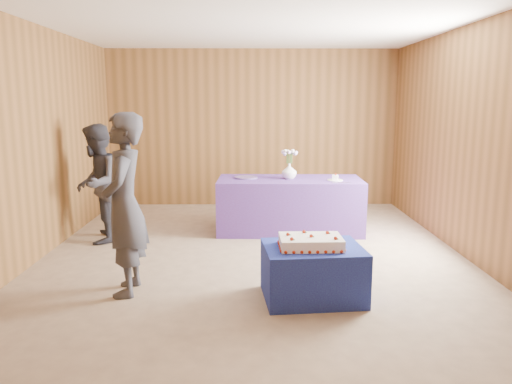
{
  "coord_description": "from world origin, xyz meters",
  "views": [
    {
      "loc": [
        -0.04,
        -5.74,
        1.83
      ],
      "look_at": [
        0.03,
        0.1,
        0.75
      ],
      "focal_mm": 35.0,
      "sensor_mm": 36.0,
      "label": 1
    }
  ],
  "objects_px": {
    "sheet_cake": "(311,242)",
    "vase": "(289,171)",
    "serving_table": "(290,205)",
    "guest_right": "(97,184)",
    "cake_table": "(313,272)",
    "guest_left": "(124,205)"
  },
  "relations": [
    {
      "from": "serving_table",
      "to": "sheet_cake",
      "type": "distance_m",
      "value": 2.49
    },
    {
      "from": "cake_table",
      "to": "guest_right",
      "type": "bearing_deg",
      "value": 137.38
    },
    {
      "from": "vase",
      "to": "guest_right",
      "type": "bearing_deg",
      "value": -168.5
    },
    {
      "from": "cake_table",
      "to": "guest_left",
      "type": "height_order",
      "value": "guest_left"
    },
    {
      "from": "guest_right",
      "to": "serving_table",
      "type": "bearing_deg",
      "value": 97.39
    },
    {
      "from": "serving_table",
      "to": "guest_right",
      "type": "bearing_deg",
      "value": -166.88
    },
    {
      "from": "serving_table",
      "to": "vase",
      "type": "distance_m",
      "value": 0.48
    },
    {
      "from": "sheet_cake",
      "to": "vase",
      "type": "xyz_separation_m",
      "value": [
        -0.01,
        2.48,
        0.31
      ]
    },
    {
      "from": "serving_table",
      "to": "guest_left",
      "type": "relative_size",
      "value": 1.16
    },
    {
      "from": "vase",
      "to": "guest_right",
      "type": "height_order",
      "value": "guest_right"
    },
    {
      "from": "cake_table",
      "to": "guest_left",
      "type": "distance_m",
      "value": 1.88
    },
    {
      "from": "sheet_cake",
      "to": "guest_right",
      "type": "distance_m",
      "value": 3.21
    },
    {
      "from": "sheet_cake",
      "to": "vase",
      "type": "bearing_deg",
      "value": 88.87
    },
    {
      "from": "cake_table",
      "to": "serving_table",
      "type": "height_order",
      "value": "serving_table"
    },
    {
      "from": "cake_table",
      "to": "guest_right",
      "type": "distance_m",
      "value": 3.25
    },
    {
      "from": "serving_table",
      "to": "guest_left",
      "type": "xyz_separation_m",
      "value": [
        -1.74,
        -2.29,
        0.49
      ]
    },
    {
      "from": "sheet_cake",
      "to": "vase",
      "type": "relative_size",
      "value": 2.79
    },
    {
      "from": "guest_left",
      "to": "vase",
      "type": "bearing_deg",
      "value": 138.77
    },
    {
      "from": "cake_table",
      "to": "vase",
      "type": "bearing_deg",
      "value": 85.45
    },
    {
      "from": "cake_table",
      "to": "vase",
      "type": "xyz_separation_m",
      "value": [
        -0.04,
        2.45,
        0.61
      ]
    },
    {
      "from": "vase",
      "to": "cake_table",
      "type": "bearing_deg",
      "value": -89.11
    },
    {
      "from": "sheet_cake",
      "to": "guest_left",
      "type": "relative_size",
      "value": 0.35
    }
  ]
}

